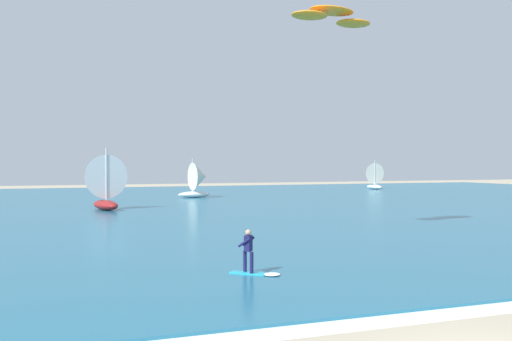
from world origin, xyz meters
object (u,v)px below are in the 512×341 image
at_px(sailboat_leading, 198,180).
at_px(sailboat_near_shore, 103,181).
at_px(kite, 332,16).
at_px(sailboat_center_horizon, 372,176).
at_px(kitesurfer, 253,258).

xyz_separation_m(sailboat_leading, sailboat_near_shore, (-12.96, -14.75, 0.36)).
bearing_deg(kite, sailboat_near_shore, 112.62).
xyz_separation_m(sailboat_leading, sailboat_center_horizon, (32.30, 12.30, -0.02)).
height_order(sailboat_near_shore, sailboat_center_horizon, sailboat_near_shore).
height_order(kitesurfer, kite, kite).
height_order(sailboat_leading, sailboat_center_horizon, sailboat_leading).
height_order(sailboat_leading, sailboat_near_shore, sailboat_near_shore).
bearing_deg(sailboat_center_horizon, kitesurfer, -125.67).
bearing_deg(sailboat_near_shore, sailboat_center_horizon, 30.86).
relative_size(kite, sailboat_center_horizon, 1.24).
distance_m(sailboat_leading, sailboat_near_shore, 19.63).
distance_m(kite, sailboat_leading, 40.47).
height_order(kite, sailboat_center_horizon, kite).
relative_size(sailboat_leading, sailboat_center_horizon, 1.01).
relative_size(kite, sailboat_near_shore, 1.05).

